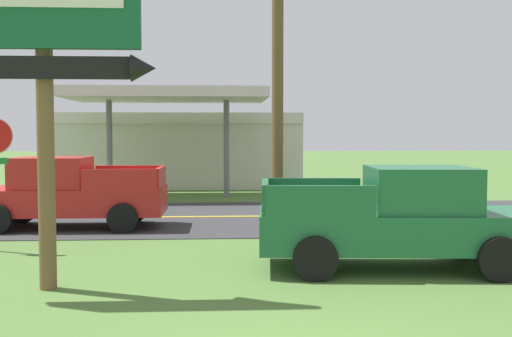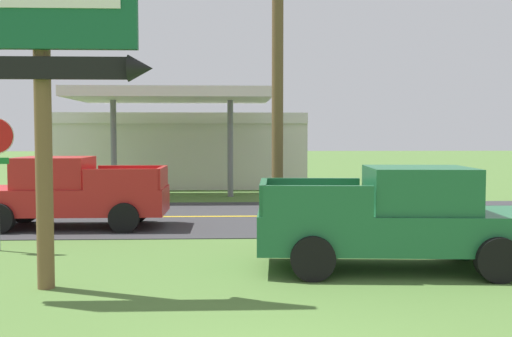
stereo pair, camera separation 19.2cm
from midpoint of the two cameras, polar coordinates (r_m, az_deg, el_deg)
road_asphalt at (r=18.98m, az=-1.13°, el=-4.56°), size 140.00×8.00×0.02m
road_centre_line at (r=18.97m, az=-1.13°, el=-4.52°), size 126.00×0.20×0.01m
motel_sign at (r=10.57m, az=-19.73°, el=12.18°), size 3.44×0.54×6.14m
utility_pole at (r=13.91m, az=1.65°, el=12.84°), size 2.17×0.26×9.12m
gas_station at (r=30.79m, az=-7.52°, el=2.00°), size 12.00×11.50×4.40m
pickup_green_parked_on_lawn at (r=11.89m, az=12.90°, el=-4.66°), size 5.33×2.54×1.96m
pickup_red_on_road at (r=17.43m, az=-17.72°, el=-2.25°), size 5.20×2.24×1.96m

